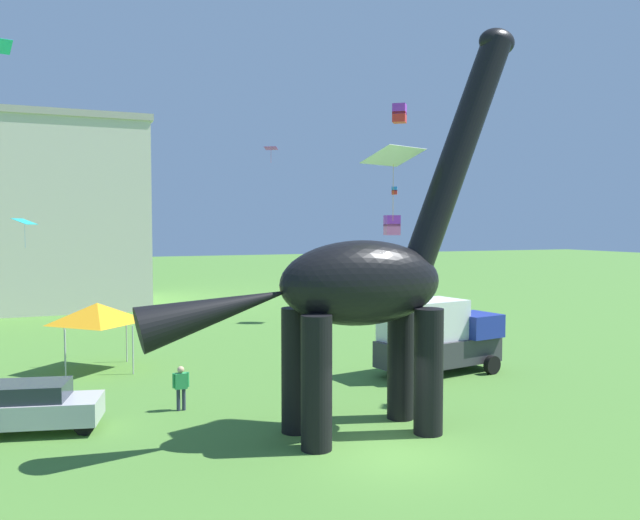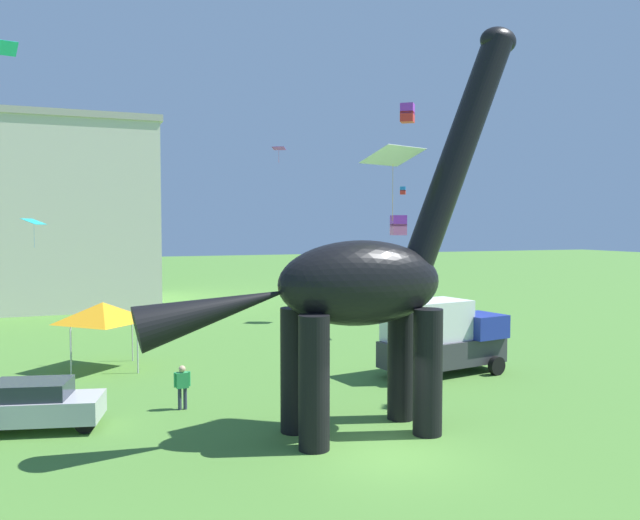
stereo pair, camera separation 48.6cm
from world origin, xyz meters
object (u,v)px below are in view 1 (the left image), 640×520
(person_watching_child, at_px, (181,384))
(kite_mid_right, at_px, (393,156))
(kite_drifting, at_px, (399,113))
(festival_canopy_tent, at_px, (97,313))
(dinosaur_sculpture, at_px, (360,283))
(parked_sedan_left, at_px, (29,407))
(kite_trailing, at_px, (392,225))
(kite_mid_left, at_px, (25,222))
(kite_high_right, at_px, (271,148))
(parked_box_truck, at_px, (437,335))
(kite_high_left, at_px, (394,191))

(person_watching_child, distance_m, kite_mid_right, 10.55)
(kite_drifting, relative_size, kite_mid_right, 0.54)
(kite_drifting, bearing_deg, festival_canopy_tent, -157.87)
(dinosaur_sculpture, distance_m, person_watching_child, 7.48)
(festival_canopy_tent, distance_m, kite_drifting, 23.97)
(parked_sedan_left, bearing_deg, kite_trailing, 42.89)
(kite_trailing, xyz_separation_m, kite_mid_left, (-19.17, 7.29, 0.20))
(parked_sedan_left, distance_m, kite_mid_right, 13.70)
(kite_drifting, bearing_deg, kite_mid_left, 175.98)
(kite_high_right, bearing_deg, festival_canopy_tent, -135.58)
(parked_sedan_left, height_order, kite_mid_right, kite_mid_right)
(parked_box_truck, relative_size, kite_drifting, 4.81)
(festival_canopy_tent, height_order, kite_high_right, kite_high_right)
(kite_high_left, bearing_deg, festival_canopy_tent, -151.71)
(parked_sedan_left, bearing_deg, kite_mid_left, 105.73)
(kite_trailing, bearing_deg, kite_high_left, 60.29)
(kite_drifting, xyz_separation_m, kite_trailing, (-3.64, -5.68, -7.41))
(kite_trailing, bearing_deg, person_watching_child, -144.14)
(person_watching_child, relative_size, kite_high_left, 2.74)
(parked_box_truck, relative_size, kite_mid_right, 2.59)
(person_watching_child, xyz_separation_m, kite_trailing, (13.66, 9.88, 5.48))
(parked_box_truck, height_order, kite_trailing, kite_trailing)
(person_watching_child, relative_size, kite_high_right, 1.45)
(parked_box_truck, bearing_deg, kite_high_right, 85.50)
(festival_canopy_tent, bearing_deg, person_watching_child, -73.26)
(kite_mid_right, relative_size, kite_high_left, 4.01)
(kite_high_right, bearing_deg, kite_mid_right, -98.74)
(person_watching_child, xyz_separation_m, kite_drifting, (17.30, 15.56, 12.89))
(kite_trailing, bearing_deg, kite_mid_right, -118.70)
(parked_sedan_left, distance_m, parked_box_truck, 16.15)
(festival_canopy_tent, bearing_deg, parked_box_truck, -24.52)
(kite_drifting, xyz_separation_m, kite_high_right, (-7.76, 3.63, -2.25))
(parked_sedan_left, xyz_separation_m, person_watching_child, (4.75, 0.59, 0.13))
(kite_trailing, bearing_deg, parked_box_truck, -105.93)
(kite_mid_right, distance_m, kite_high_left, 26.56)
(person_watching_child, relative_size, festival_canopy_tent, 0.49)
(person_watching_child, distance_m, kite_high_left, 27.92)
(kite_high_right, relative_size, kite_mid_left, 0.65)
(kite_high_left, bearing_deg, person_watching_child, -134.82)
(festival_canopy_tent, xyz_separation_m, kite_trailing, (15.95, 2.28, 3.88))
(parked_sedan_left, xyz_separation_m, festival_canopy_tent, (2.46, 8.18, 1.74))
(dinosaur_sculpture, bearing_deg, festival_canopy_tent, 92.17)
(kite_mid_right, bearing_deg, dinosaur_sculpture, -167.45)
(kite_high_left, bearing_deg, kite_high_right, 178.69)
(parked_sedan_left, height_order, kite_mid_left, kite_mid_left)
(kite_high_right, distance_m, kite_mid_left, 15.97)
(kite_drifting, relative_size, kite_high_right, 1.15)
(dinosaur_sculpture, xyz_separation_m, kite_trailing, (9.00, 14.39, 1.77))
(kite_trailing, distance_m, kite_mid_left, 20.51)
(kite_drifting, xyz_separation_m, kite_mid_left, (-22.81, 1.60, -7.21))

